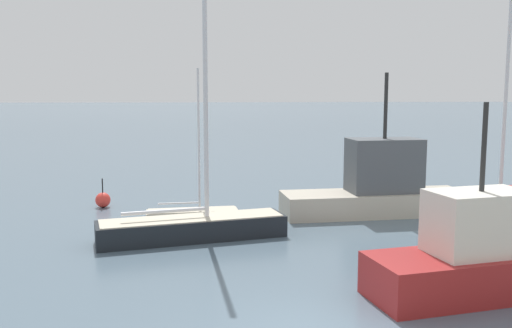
{
  "coord_description": "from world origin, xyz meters",
  "views": [
    {
      "loc": [
        -2.4,
        -12.45,
        5.62
      ],
      "look_at": [
        0.0,
        13.66,
        2.19
      ],
      "focal_mm": 38.62,
      "sensor_mm": 36.0,
      "label": 1
    }
  ],
  "objects_px": {
    "channel_buoy_0": "(103,200)",
    "fishing_boat_1": "(378,188)",
    "sailboat_1": "(193,212)",
    "fishing_boat_0": "(485,257)",
    "sailboat_3": "(193,224)",
    "sailboat_2": "(489,242)"
  },
  "relations": [
    {
      "from": "sailboat_2",
      "to": "sailboat_3",
      "type": "distance_m",
      "value": 10.72
    },
    {
      "from": "sailboat_1",
      "to": "fishing_boat_0",
      "type": "xyz_separation_m",
      "value": [
        8.36,
        -9.94,
        0.75
      ]
    },
    {
      "from": "sailboat_2",
      "to": "fishing_boat_0",
      "type": "height_order",
      "value": "sailboat_2"
    },
    {
      "from": "fishing_boat_0",
      "to": "fishing_boat_1",
      "type": "relative_size",
      "value": 0.83
    },
    {
      "from": "fishing_boat_0",
      "to": "fishing_boat_1",
      "type": "distance_m",
      "value": 10.15
    },
    {
      "from": "sailboat_2",
      "to": "fishing_boat_0",
      "type": "bearing_deg",
      "value": -136.66
    },
    {
      "from": "fishing_boat_0",
      "to": "channel_buoy_0",
      "type": "bearing_deg",
      "value": -55.81
    },
    {
      "from": "sailboat_2",
      "to": "fishing_boat_0",
      "type": "relative_size",
      "value": 1.23
    },
    {
      "from": "sailboat_1",
      "to": "sailboat_2",
      "type": "relative_size",
      "value": 0.75
    },
    {
      "from": "sailboat_3",
      "to": "fishing_boat_0",
      "type": "distance_m",
      "value": 10.55
    },
    {
      "from": "sailboat_1",
      "to": "fishing_boat_1",
      "type": "distance_m",
      "value": 8.57
    },
    {
      "from": "sailboat_2",
      "to": "channel_buoy_0",
      "type": "height_order",
      "value": "sailboat_2"
    },
    {
      "from": "channel_buoy_0",
      "to": "sailboat_3",
      "type": "bearing_deg",
      "value": -54.52
    },
    {
      "from": "sailboat_2",
      "to": "fishing_boat_1",
      "type": "xyz_separation_m",
      "value": [
        -1.85,
        6.62,
        0.78
      ]
    },
    {
      "from": "sailboat_2",
      "to": "channel_buoy_0",
      "type": "relative_size",
      "value": 6.19
    },
    {
      "from": "fishing_boat_1",
      "to": "sailboat_1",
      "type": "bearing_deg",
      "value": 177.48
    },
    {
      "from": "sailboat_1",
      "to": "channel_buoy_0",
      "type": "relative_size",
      "value": 4.65
    },
    {
      "from": "sailboat_1",
      "to": "fishing_boat_0",
      "type": "bearing_deg",
      "value": -54.4
    },
    {
      "from": "sailboat_3",
      "to": "fishing_boat_1",
      "type": "bearing_deg",
      "value": 10.32
    },
    {
      "from": "sailboat_3",
      "to": "fishing_boat_0",
      "type": "xyz_separation_m",
      "value": [
        8.28,
        -6.53,
        0.45
      ]
    },
    {
      "from": "sailboat_3",
      "to": "sailboat_2",
      "type": "bearing_deg",
      "value": -29.19
    },
    {
      "from": "channel_buoy_0",
      "to": "fishing_boat_1",
      "type": "bearing_deg",
      "value": -11.91
    }
  ]
}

